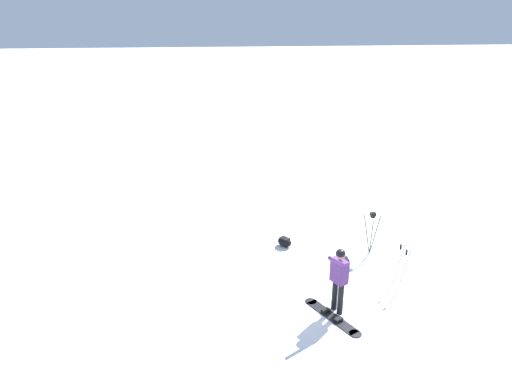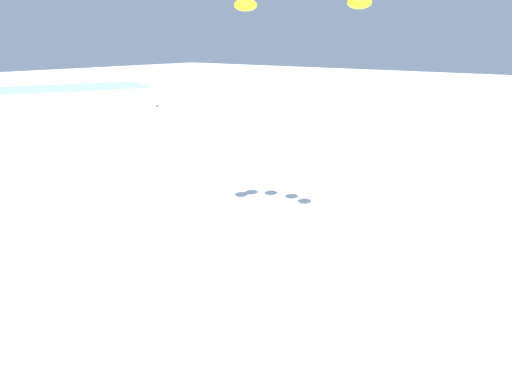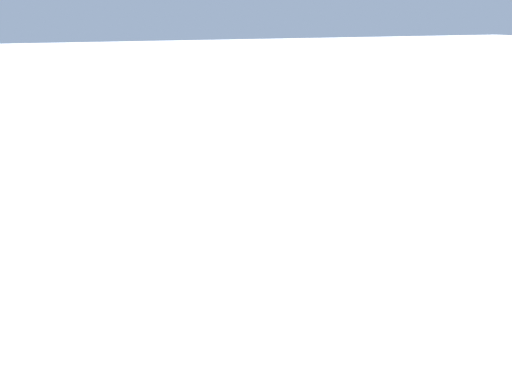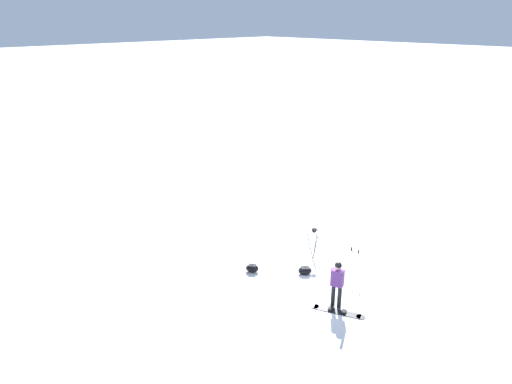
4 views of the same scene
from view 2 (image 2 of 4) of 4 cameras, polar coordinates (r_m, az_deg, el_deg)
name	(u,v)px [view 2 (image 2 of 4)]	position (r m, az deg, el deg)	size (l,w,h in m)	color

